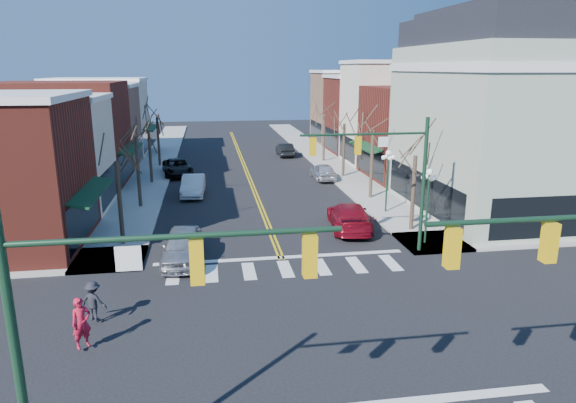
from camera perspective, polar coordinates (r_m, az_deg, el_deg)
name	(u,v)px	position (r m, az deg, el deg)	size (l,w,h in m)	color
ground	(310,331)	(19.88, 2.48, -14.17)	(160.00, 160.00, 0.00)	black
sidewalk_left	(137,204)	(38.63, -16.38, -0.22)	(3.50, 70.00, 0.15)	#9E9B93
sidewalk_right	(371,195)	(40.18, 9.16, 0.76)	(3.50, 70.00, 0.15)	#9E9B93
bldg_left_stucco_a	(30,157)	(38.92, -26.78, 4.45)	(10.00, 7.00, 7.50)	beige
bldg_left_brick_b	(61,135)	(46.46, -23.94, 6.79)	(10.00, 9.00, 8.50)	maroon
bldg_left_tan	(84,128)	(54.46, -21.74, 7.61)	(10.00, 7.50, 7.80)	#A17358
bldg_left_stucco_b	(99,118)	(61.99, -20.23, 8.66)	(10.00, 8.00, 8.20)	beige
bldg_right_brick_a	(426,133)	(47.18, 15.08, 7.33)	(10.00, 8.50, 8.00)	maroon
bldg_right_stucco	(395,114)	(54.22, 11.85, 9.47)	(10.00, 7.00, 10.00)	beige
bldg_right_brick_b	(372,115)	(61.34, 9.35, 9.44)	(10.00, 8.00, 8.50)	maroon
bldg_right_tan	(353,108)	(68.94, 7.28, 10.28)	(10.00, 8.00, 9.00)	#A17358
victorian_corner	(513,113)	(37.49, 23.73, 8.95)	(12.25, 14.25, 13.30)	#A2AD96
traffic_mast_near_left	(112,321)	(11.01, -19.00, -12.42)	(6.60, 0.28, 7.20)	#14331E
traffic_mast_far_right	(390,167)	(26.54, 11.27, 3.78)	(6.60, 0.28, 7.20)	#14331E
lamppost_corner	(428,193)	(28.89, 15.31, 0.87)	(0.36, 0.36, 4.33)	#14331E
lamppost_midblock	(388,171)	(34.78, 11.00, 3.39)	(0.36, 0.36, 4.33)	#14331E
tree_left_a	(120,204)	(29.39, -18.16, -0.29)	(0.24, 0.24, 4.76)	#382B21
tree_left_b	(138,173)	(37.08, -16.30, 3.06)	(0.24, 0.24, 5.04)	#382B21
tree_left_c	(150,157)	(44.94, -15.05, 4.77)	(0.24, 0.24, 4.55)	#382B21
tree_left_d	(159,142)	(52.78, -14.19, 6.42)	(0.24, 0.24, 4.90)	#382B21
tree_right_a	(413,194)	(31.35, 13.73, 0.80)	(0.24, 0.24, 4.62)	#382B21
tree_right_b	(372,165)	(38.62, 9.27, 4.01)	(0.24, 0.24, 5.18)	#382B21
tree_right_c	(344,151)	(46.21, 6.21, 5.62)	(0.24, 0.24, 4.83)	#382B21
tree_right_d	(324,138)	(53.89, 4.01, 7.02)	(0.24, 0.24, 4.97)	#382B21
car_left_near	(183,246)	(26.59, -11.63, -4.87)	(1.98, 4.93, 1.68)	#A4A5A9
car_left_mid	(193,186)	(40.28, -10.49, 1.75)	(1.64, 4.71, 1.55)	silver
car_left_far	(177,167)	(48.19, -12.18, 3.73)	(2.48, 5.37, 1.49)	black
car_right_near	(349,216)	(31.43, 6.83, -1.66)	(2.29, 5.64, 1.64)	maroon
car_right_mid	(323,171)	(45.41, 3.91, 3.36)	(1.73, 4.30, 1.47)	silver
car_right_far	(285,150)	(57.70, -0.35, 5.78)	(1.52, 4.36, 1.44)	black
pedestrian_red_a	(81,323)	(19.49, -21.98, -12.40)	(0.67, 0.44, 1.83)	#B6132B
pedestrian_dark_b	(93,301)	(21.32, -20.80, -10.29)	(1.01, 0.58, 1.57)	black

